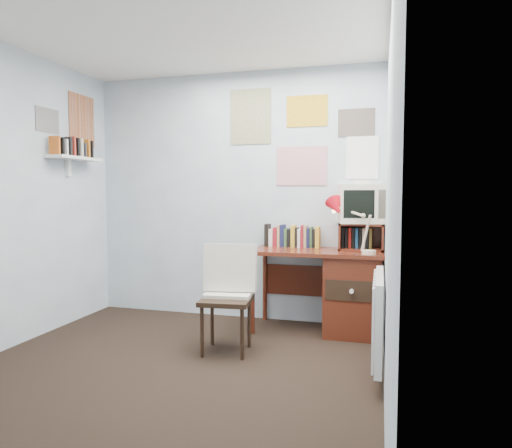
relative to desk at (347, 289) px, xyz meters
The scene contains 14 objects.
ground 1.93m from the desk, 128.37° to the right, with size 3.50×3.50×0.00m, color black.
back_wall 1.47m from the desk, 167.00° to the left, with size 3.00×0.02×2.50m, color silver.
right_wall 1.74m from the desk, 77.48° to the right, with size 0.02×3.50×2.50m, color silver.
ceiling 2.82m from the desk, 128.37° to the right, with size 3.00×3.50×0.02m, color white.
desk is the anchor object (origin of this frame).
desk_chair 1.18m from the desk, 139.57° to the right, with size 0.43×0.41×0.85m, color black.
desk_lamp 0.63m from the desk, 41.45° to the right, with size 0.31×0.27×0.44m, color red.
tv_riser 0.51m from the desk, 42.96° to the left, with size 0.40×0.30×0.25m, color #521F12.
crt_tv 0.82m from the desk, 49.23° to the left, with size 0.41×0.38×0.39m, color beige.
book_row 0.71m from the desk, 160.58° to the left, with size 0.60×0.14×0.22m, color #521F12.
radiator 0.97m from the desk, 72.76° to the right, with size 0.09×0.80×0.60m, color white.
wall_shelf 2.87m from the desk, behind, with size 0.20×0.62×0.24m, color white.
posters_back 1.54m from the desk, 150.72° to the left, with size 1.20×0.01×0.90m, color white.
posters_left 3.13m from the desk, behind, with size 0.01×0.70×0.60m, color white.
Camera 1 is at (1.46, -2.71, 1.29)m, focal length 32.00 mm.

